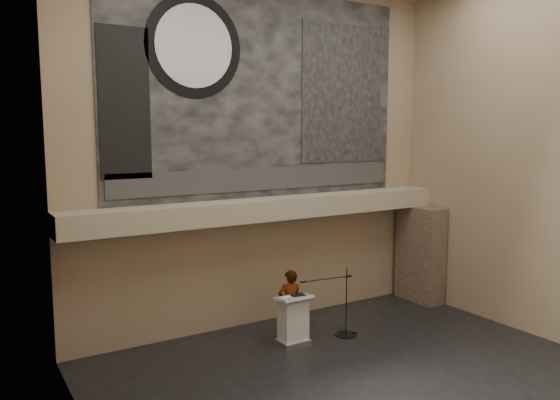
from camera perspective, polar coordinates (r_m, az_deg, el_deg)
floor at (r=11.30m, az=8.95°, el=-18.15°), size 10.00×10.00×0.00m
wall_back at (r=13.51m, az=-1.78°, el=4.79°), size 10.00×0.02×8.50m
wall_left at (r=7.92m, az=-19.13°, el=2.65°), size 0.02×8.00×8.50m
wall_right at (r=14.02m, az=25.12°, el=4.20°), size 0.02×8.00×8.50m
soffit at (r=13.28m, az=-0.90°, el=-0.88°), size 10.00×0.80×0.50m
sprinkler_left at (r=12.55m, az=-7.09°, el=-2.71°), size 0.04×0.04×0.06m
sprinkler_right at (r=14.33m, az=5.76°, el=-1.45°), size 0.04×0.04×0.06m
banner at (r=13.49m, az=-1.74°, el=10.95°), size 8.00×0.05×5.00m
banner_text_strip at (r=13.48m, az=-1.62°, el=2.23°), size 7.76×0.02×0.55m
banner_clock_rim at (r=12.77m, az=-8.96°, el=15.59°), size 2.30×0.02×2.30m
banner_clock_face at (r=12.75m, az=-8.93°, el=15.60°), size 1.84×0.02×1.84m
banner_building_print at (r=14.81m, az=6.58°, el=10.97°), size 2.60×0.02×3.60m
banner_brick_print at (r=12.12m, az=-15.94°, el=9.68°), size 1.10×0.02×3.20m
stone_pier at (r=16.09m, az=14.43°, el=-5.47°), size 0.60×1.40×2.70m
lectern at (r=12.74m, az=1.39°, el=-12.37°), size 0.78×0.57×1.14m
binder at (r=12.59m, az=1.92°, el=-9.90°), size 0.33×0.28×0.04m
papers at (r=12.44m, az=0.89°, el=-10.18°), size 0.26×0.32×0.00m
speaker_person at (r=13.01m, az=1.03°, el=-10.76°), size 0.66×0.51×1.61m
mic_stand at (r=13.35m, az=6.74°, el=-12.91°), size 1.47×0.52×1.62m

